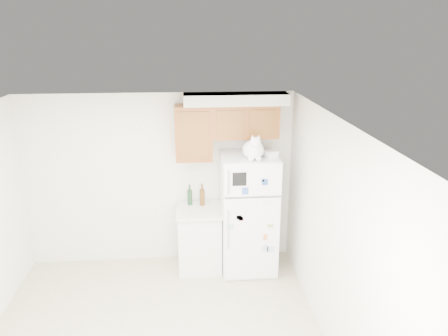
{
  "coord_description": "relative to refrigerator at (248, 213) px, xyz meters",
  "views": [
    {
      "loc": [
        0.41,
        -3.96,
        3.35
      ],
      "look_at": [
        0.89,
        1.55,
        1.55
      ],
      "focal_mm": 35.0,
      "sensor_mm": 36.0,
      "label": 1
    }
  ],
  "objects": [
    {
      "name": "bottle_amber",
      "position": [
        -0.64,
        0.2,
        0.23
      ],
      "size": [
        0.07,
        0.07,
        0.32
      ],
      "primitive_type": null,
      "color": "#593814",
      "rests_on": "base_counter"
    },
    {
      "name": "storage_box_front",
      "position": [
        0.27,
        -0.13,
        0.89
      ],
      "size": [
        0.18,
        0.16,
        0.09
      ],
      "primitive_type": "cube",
      "rotation": [
        0.0,
        0.0,
        0.44
      ],
      "color": "white",
      "rests_on": "refrigerator"
    },
    {
      "name": "room_shell",
      "position": [
        -1.12,
        -1.36,
        0.82
      ],
      "size": [
        3.84,
        4.04,
        2.52
      ],
      "color": "silver",
      "rests_on": "ground_plane"
    },
    {
      "name": "bottle_green",
      "position": [
        -0.81,
        0.23,
        0.22
      ],
      "size": [
        0.07,
        0.07,
        0.3
      ],
      "primitive_type": null,
      "color": "#19381E",
      "rests_on": "base_counter"
    },
    {
      "name": "refrigerator",
      "position": [
        0.0,
        0.0,
        0.0
      ],
      "size": [
        0.76,
        0.78,
        1.7
      ],
      "color": "white",
      "rests_on": "ground_plane"
    },
    {
      "name": "cat",
      "position": [
        0.03,
        -0.16,
        0.98
      ],
      "size": [
        0.34,
        0.51,
        0.36
      ],
      "color": "white",
      "rests_on": "refrigerator"
    },
    {
      "name": "storage_box_back",
      "position": [
        0.09,
        0.15,
        0.9
      ],
      "size": [
        0.19,
        0.14,
        0.1
      ],
      "primitive_type": "cube",
      "rotation": [
        0.0,
        0.0,
        -0.05
      ],
      "color": "white",
      "rests_on": "refrigerator"
    },
    {
      "name": "base_counter",
      "position": [
        -0.69,
        0.07,
        -0.39
      ],
      "size": [
        0.64,
        0.64,
        0.92
      ],
      "color": "white",
      "rests_on": "ground_plane"
    }
  ]
}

